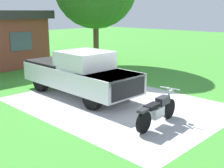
# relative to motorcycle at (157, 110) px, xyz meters

# --- Properties ---
(ground_plane) EXTENTS (80.00, 80.00, 0.00)m
(ground_plane) POSITION_rel_motorcycle_xyz_m (0.64, 2.36, -0.47)
(ground_plane) COLOR green
(driveway_pad) EXTENTS (5.94, 7.94, 0.01)m
(driveway_pad) POSITION_rel_motorcycle_xyz_m (0.64, 2.36, -0.47)
(driveway_pad) COLOR #B6B6B6
(driveway_pad) RESTS_ON ground
(motorcycle) EXTENTS (2.21, 0.70, 1.09)m
(motorcycle) POSITION_rel_motorcycle_xyz_m (0.00, 0.00, 0.00)
(motorcycle) COLOR black
(motorcycle) RESTS_ON ground
(pickup_truck) EXTENTS (2.08, 5.66, 1.90)m
(pickup_truck) POSITION_rel_motorcycle_xyz_m (0.42, 4.38, 0.48)
(pickup_truck) COLOR black
(pickup_truck) RESTS_ON ground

